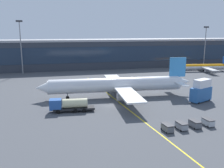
% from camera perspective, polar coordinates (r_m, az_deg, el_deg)
% --- Properties ---
extents(ground_plane, '(700.00, 700.00, 0.00)m').
position_cam_1_polar(ground_plane, '(65.65, -0.02, -5.10)').
color(ground_plane, '#47494F').
extents(apron_lead_in_line, '(7.15, 79.73, 0.01)m').
position_cam_1_polar(apron_lead_in_line, '(68.19, 1.95, -4.44)').
color(apron_lead_in_line, yellow).
rests_on(apron_lead_in_line, ground_plane).
extents(terminal_building, '(190.87, 17.69, 15.02)m').
position_cam_1_polar(terminal_building, '(133.71, -4.46, 6.95)').
color(terminal_building, '#2D333D').
rests_on(terminal_building, ground_plane).
extents(main_airliner, '(46.76, 37.22, 11.53)m').
position_cam_1_polar(main_airliner, '(73.62, 1.08, -0.15)').
color(main_airliner, white).
rests_on(main_airliner, ground_plane).
extents(fuel_tanker, '(10.96, 3.35, 3.25)m').
position_cam_1_polar(fuel_tanker, '(61.75, -9.79, -4.70)').
color(fuel_tanker, '#232326').
rests_on(fuel_tanker, ground_plane).
extents(catering_lift, '(7.24, 4.91, 6.30)m').
position_cam_1_polar(catering_lift, '(73.35, 19.74, -1.50)').
color(catering_lift, '#285B9E').
rests_on(catering_lift, ground_plane).
extents(baggage_cart_0, '(1.82, 2.77, 1.48)m').
position_cam_1_polar(baggage_cart_0, '(50.79, 12.56, -9.70)').
color(baggage_cart_0, '#595B60').
rests_on(baggage_cart_0, ground_plane).
extents(baggage_cart_1, '(1.82, 2.77, 1.48)m').
position_cam_1_polar(baggage_cart_1, '(52.43, 15.60, -9.16)').
color(baggage_cart_1, gray).
rests_on(baggage_cart_1, ground_plane).
extents(baggage_cart_2, '(1.82, 2.77, 1.48)m').
position_cam_1_polar(baggage_cart_2, '(54.21, 18.45, -8.63)').
color(baggage_cart_2, '#595B60').
rests_on(baggage_cart_2, ground_plane).
extents(baggage_cart_3, '(1.82, 2.77, 1.48)m').
position_cam_1_polar(baggage_cart_3, '(56.12, 21.10, -8.12)').
color(baggage_cart_3, '#B2B7BC').
rests_on(baggage_cart_3, ground_plane).
extents(commuter_jet_far, '(29.27, 23.41, 7.21)m').
position_cam_1_polar(commuter_jet_far, '(128.84, 19.96, 3.76)').
color(commuter_jet_far, white).
rests_on(commuter_jet_far, ground_plane).
extents(apron_light_mast_0, '(2.80, 0.50, 23.99)m').
position_cam_1_polar(apron_light_mast_0, '(120.43, -20.15, 8.78)').
color(apron_light_mast_0, gray).
rests_on(apron_light_mast_0, ground_plane).
extents(apron_light_mast_1, '(2.80, 0.50, 21.73)m').
position_cam_1_polar(apron_light_mast_1, '(144.08, 20.54, 8.70)').
color(apron_light_mast_1, gray).
rests_on(apron_light_mast_1, ground_plane).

